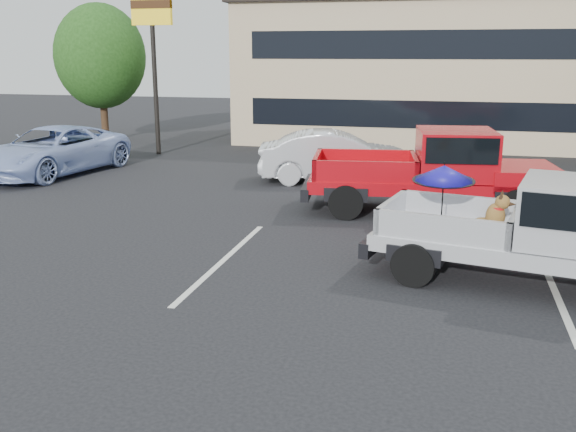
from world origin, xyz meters
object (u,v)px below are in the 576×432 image
(motel_sign, at_px, (153,32))
(silver_sedan, at_px, (336,157))
(tree_back, at_px, (562,41))
(silver_pickup, at_px, (556,228))
(tree_left, at_px, (100,56))
(blue_suv, at_px, (52,151))
(red_pickup, at_px, (447,168))

(motel_sign, xyz_separation_m, silver_sedan, (7.77, -3.77, -3.87))
(motel_sign, xyz_separation_m, tree_back, (16.00, 10.00, -0.24))
(tree_back, distance_m, silver_pickup, 22.53)
(tree_left, bearing_deg, tree_back, 19.29)
(motel_sign, bearing_deg, silver_sedan, -25.92)
(tree_back, distance_m, silver_sedan, 16.45)
(silver_pickup, xyz_separation_m, blue_suv, (-14.46, 7.28, -0.28))
(blue_suv, bearing_deg, motel_sign, 81.60)
(red_pickup, bearing_deg, blue_suv, 162.80)
(silver_sedan, xyz_separation_m, blue_suv, (-9.28, -1.01, -0.01))
(silver_pickup, relative_size, blue_suv, 1.07)
(blue_suv, bearing_deg, silver_sedan, 15.41)
(motel_sign, relative_size, silver_sedan, 1.26)
(silver_sedan, relative_size, blue_suv, 0.86)
(motel_sign, height_order, tree_left, tree_left)
(tree_back, relative_size, red_pickup, 1.09)
(silver_pickup, height_order, blue_suv, silver_pickup)
(motel_sign, relative_size, red_pickup, 0.92)
(silver_sedan, height_order, blue_suv, silver_sedan)
(tree_back, bearing_deg, tree_left, -160.71)
(silver_pickup, bearing_deg, motel_sign, 148.51)
(motel_sign, height_order, blue_suv, motel_sign)
(red_pickup, bearing_deg, silver_sedan, 128.81)
(tree_left, height_order, red_pickup, tree_left)
(motel_sign, distance_m, silver_pickup, 18.05)
(motel_sign, distance_m, tree_back, 18.87)
(red_pickup, distance_m, silver_sedan, 4.65)
(silver_pickup, bearing_deg, red_pickup, 121.36)
(silver_sedan, bearing_deg, red_pickup, -146.58)
(tree_left, bearing_deg, red_pickup, -33.48)
(silver_sedan, bearing_deg, tree_left, 47.40)
(red_pickup, bearing_deg, tree_left, 139.24)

